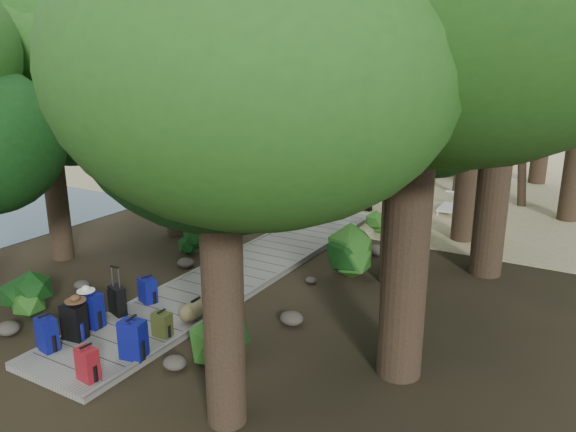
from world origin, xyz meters
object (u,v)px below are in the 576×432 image
Objects in this scene: backpack_left_b at (74,320)px; backpack_right_c at (137,336)px; backpack_left_a at (47,332)px; lone_suitcase_on_sand at (366,202)px; duffel_right_khaki at (196,308)px; sun_lounger at (450,204)px; backpack_left_c at (92,308)px; suitcase_on_boardwalk at (118,301)px; backpack_right_b at (133,338)px; kayak at (297,180)px; backpack_right_d at (162,323)px; backpack_right_a at (87,362)px; backpack_left_d at (148,289)px.

backpack_right_c is (1.39, 0.23, -0.07)m from backpack_left_b.
backpack_left_a is 12.19m from lone_suitcase_on_sand.
sun_lounger reaches higher than duffel_right_khaki.
backpack_left_b is 0.99× the size of backpack_left_c.
duffel_right_khaki is 0.27× the size of sun_lounger.
backpack_right_c reaches higher than suitcase_on_boardwalk.
lone_suitcase_on_sand is (1.17, 12.14, -0.14)m from backpack_left_a.
backpack_right_b reaches higher than kayak.
backpack_right_d is (1.46, 0.41, -0.13)m from backpack_left_c.
lone_suitcase_on_sand is at bearing 80.37° from backpack_right_b.
suitcase_on_boardwalk is 0.98× the size of lone_suitcase_on_sand.
backpack_right_c is 1.74m from suitcase_on_boardwalk.
lone_suitcase_on_sand is at bearing 93.48° from backpack_left_a.
sun_lounger is (3.74, 12.74, -0.16)m from backpack_left_b.
backpack_right_a is 2.73m from duffel_right_khaki.
suitcase_on_boardwalk is at bearing -95.36° from lone_suitcase_on_sand.
backpack_right_b reaches higher than sun_lounger.
backpack_right_a reaches higher than backpack_right_d.
suitcase_on_boardwalk is (-1.47, -0.73, 0.12)m from duffel_right_khaki.
backpack_left_a reaches higher than suitcase_on_boardwalk.
backpack_right_d is at bearing 86.44° from backpack_right_b.
suitcase_on_boardwalk reaches higher than lone_suitcase_on_sand.
backpack_right_b reaches higher than duffel_right_khaki.
backpack_right_a is 1.21× the size of backpack_right_d.
sun_lounger is at bearing 82.96° from backpack_left_a.
backpack_left_a reaches higher than backpack_left_d.
kayak is (-4.45, 13.10, -0.21)m from backpack_right_d.
kayak is (-3.01, 12.86, -0.25)m from suitcase_on_boardwalk.
backpack_left_b is at bearing -94.34° from lone_suitcase_on_sand.
suitcase_on_boardwalk is (-1.56, 1.11, -0.09)m from backpack_right_b.
backpack_left_a reaches higher than backpack_right_d.
backpack_left_a is 1.35× the size of backpack_right_d.
duffel_right_khaki is at bearing 85.62° from backpack_right_d.
duffel_right_khaki is at bearing 44.24° from suitcase_on_boardwalk.
backpack_left_a is at bearing -73.20° from backpack_left_d.
backpack_right_b is (1.55, 0.59, 0.04)m from backpack_left_a.
backpack_right_a is at bearing -2.88° from backpack_left_a.
duffel_right_khaki is (1.37, -0.03, -0.12)m from backpack_left_d.
duffel_right_khaki is 0.18× the size of kayak.
backpack_left_b is 14.35m from kayak.
backpack_left_a is at bearing -170.65° from backpack_right_b.
kayak is at bearing 112.42° from backpack_right_a.
backpack_left_a is 0.55m from backpack_left_b.
backpack_left_b is 1.16m from suitcase_on_boardwalk.
suitcase_on_boardwalk is at bearing 86.20° from backpack_left_b.
kayak is 6.94m from sun_lounger.
backpack_left_c reaches higher than suitcase_on_boardwalk.
backpack_right_a is (1.34, -0.84, -0.07)m from backpack_left_b.
kayak is at bearing 121.07° from suitcase_on_boardwalk.
backpack_right_d is at bearing 107.52° from backpack_right_c.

